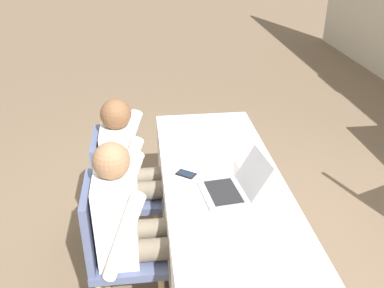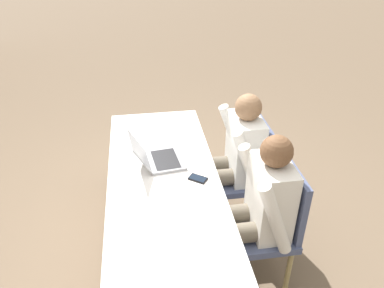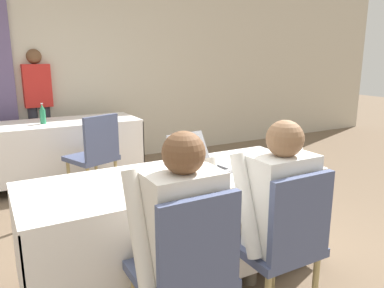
# 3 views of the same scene
# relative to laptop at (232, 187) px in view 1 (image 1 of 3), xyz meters

# --- Properties ---
(ground_plane) EXTENTS (24.00, 24.00, 0.00)m
(ground_plane) POSITION_rel_laptop_xyz_m (-0.19, -0.02, -0.79)
(ground_plane) COLOR brown
(conference_table_near) EXTENTS (1.98, 0.75, 0.74)m
(conference_table_near) POSITION_rel_laptop_xyz_m (-0.19, -0.02, -0.22)
(conference_table_near) COLOR white
(conference_table_near) RESTS_ON ground_plane
(laptop) EXTENTS (0.34, 0.40, 0.23)m
(laptop) POSITION_rel_laptop_xyz_m (0.00, 0.00, 0.00)
(laptop) COLOR #99999E
(laptop) RESTS_ON conference_table_near
(cell_phone) EXTENTS (0.13, 0.14, 0.01)m
(cell_phone) POSITION_rel_laptop_xyz_m (-0.24, -0.25, -0.04)
(cell_phone) COLOR black
(cell_phone) RESTS_ON conference_table_near
(paper_beside_laptop) EXTENTS (0.30, 0.35, 0.00)m
(paper_beside_laptop) POSITION_rel_laptop_xyz_m (0.36, -0.18, -0.04)
(paper_beside_laptop) COLOR white
(paper_beside_laptop) RESTS_ON conference_table_near
(chair_near_left) EXTENTS (0.44, 0.44, 0.92)m
(chair_near_left) POSITION_rel_laptop_xyz_m (-0.49, -0.71, -0.27)
(chair_near_left) COLOR tan
(chair_near_left) RESTS_ON ground_plane
(chair_near_right) EXTENTS (0.44, 0.44, 0.92)m
(chair_near_right) POSITION_rel_laptop_xyz_m (0.11, -0.71, -0.27)
(chair_near_right) COLOR tan
(chair_near_right) RESTS_ON ground_plane
(person_checkered_shirt) EXTENTS (0.50, 0.52, 1.18)m
(person_checkered_shirt) POSITION_rel_laptop_xyz_m (-0.49, -0.60, -0.11)
(person_checkered_shirt) COLOR #665B4C
(person_checkered_shirt) RESTS_ON ground_plane
(person_white_shirt) EXTENTS (0.50, 0.52, 1.18)m
(person_white_shirt) POSITION_rel_laptop_xyz_m (0.11, -0.60, -0.11)
(person_white_shirt) COLOR #665B4C
(person_white_shirt) RESTS_ON ground_plane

